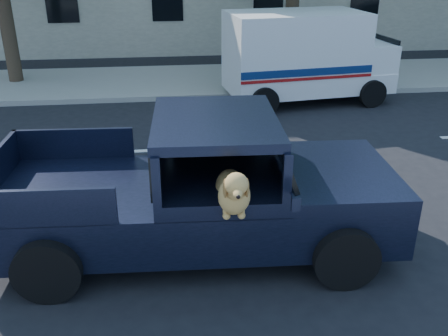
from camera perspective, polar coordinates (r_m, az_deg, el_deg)
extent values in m
plane|color=black|center=(8.15, -11.53, -7.23)|extent=(120.00, 120.00, 0.00)
cube|color=gray|center=(16.68, -9.44, 9.66)|extent=(60.00, 4.00, 0.15)
cylinder|color=#332619|center=(17.35, -23.72, 15.74)|extent=(0.44, 0.44, 4.40)
cylinder|color=#332619|center=(17.19, 7.79, 17.41)|extent=(0.44, 0.44, 4.40)
cube|color=black|center=(7.35, -3.09, -4.25)|extent=(5.78, 2.45, 0.72)
cube|color=black|center=(7.44, 12.59, -0.59)|extent=(1.74, 2.26, 0.17)
cube|color=black|center=(6.84, -1.03, 5.28)|extent=(1.79, 2.18, 0.13)
cube|color=black|center=(7.07, 6.19, 2.48)|extent=(0.37, 1.89, 0.62)
cube|color=black|center=(6.84, 1.10, -4.55)|extent=(0.63, 0.63, 0.42)
cube|color=black|center=(5.93, 8.23, -4.10)|extent=(0.11, 0.06, 0.17)
cube|color=silver|center=(14.79, 9.47, 9.89)|extent=(4.80, 2.64, 0.54)
cube|color=silver|center=(14.40, 8.13, 14.02)|extent=(3.94, 2.53, 1.63)
cube|color=silver|center=(15.45, 15.93, 12.40)|extent=(1.23, 2.12, 0.76)
cube|color=#0A2252|center=(13.58, 9.62, 10.72)|extent=(3.67, 0.50, 0.20)
cube|color=#9E0F0F|center=(13.62, 9.57, 10.01)|extent=(3.67, 0.50, 0.08)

